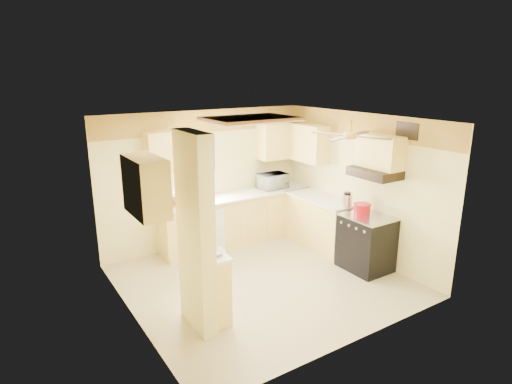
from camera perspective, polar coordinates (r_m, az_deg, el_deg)
floor at (r=6.82m, az=0.88°, el=-11.76°), size 4.00×4.00×0.00m
ceiling at (r=6.09m, az=0.97°, el=9.63°), size 4.00×4.00×0.00m
wall_back at (r=7.93m, az=-6.73°, el=1.78°), size 4.00×0.00×4.00m
wall_front at (r=4.97m, az=13.28°, el=-7.13°), size 4.00×0.00×4.00m
wall_left at (r=5.54m, az=-16.60°, el=-4.96°), size 0.00×3.80×3.80m
wall_right at (r=7.59m, az=13.57°, el=0.81°), size 0.00×3.80×3.80m
wallpaper_border at (r=7.73m, az=-6.91°, el=9.32°), size 4.00×0.02×0.40m
partition_column at (r=5.26m, az=-8.05°, el=-5.55°), size 0.20×0.70×2.50m
partition_ledge at (r=5.68m, az=-5.68°, el=-12.67°), size 0.25×0.55×0.90m
ledge_top at (r=5.48m, az=-5.81°, el=-8.34°), size 0.28×0.58×0.04m
lower_cabinets_back at (r=8.13m, az=-2.44°, el=-3.66°), size 3.00×0.60×0.90m
lower_cabinets_right at (r=8.04m, az=8.64°, el=-4.07°), size 0.60×1.40×0.90m
countertop_back at (r=7.98m, az=-2.45°, el=-0.49°), size 3.04×0.64×0.04m
countertop_right at (r=7.89m, az=8.72°, el=-0.87°), size 0.64×1.44×0.04m
dishwasher_panel at (r=7.55m, az=-6.16°, el=-5.47°), size 0.58×0.02×0.80m
window at (r=7.75m, az=-8.41°, el=3.66°), size 0.92×0.02×1.02m
upper_cab_back_left at (r=7.32m, az=-12.26°, el=5.16°), size 0.60×0.35×0.70m
upper_cab_back_right at (r=8.45m, az=3.20°, el=6.87°), size 0.90×0.35×0.70m
upper_cab_right at (r=8.25m, az=6.71°, el=6.57°), size 0.35×1.00×0.70m
upper_cab_left_wall at (r=5.18m, az=-14.47°, el=0.75°), size 0.35×0.75×0.70m
upper_cab_over_stove at (r=6.96m, az=16.20°, el=5.20°), size 0.35×0.76×0.52m
stove at (r=7.25m, az=14.49°, el=-6.54°), size 0.68×0.77×0.92m
range_hood at (r=6.96m, az=15.53°, el=2.48°), size 0.50×0.76×0.14m
poster_menu at (r=5.12m, az=-7.17°, el=0.96°), size 0.02×0.42×0.57m
poster_nashville at (r=5.32m, az=-6.94°, el=-5.82°), size 0.02×0.42×0.57m
ceiling_light_panel at (r=6.56m, az=-0.76°, el=9.68°), size 1.35×0.95×0.06m
ceiling_fan at (r=6.21m, az=12.40°, el=7.40°), size 1.15×1.15×0.26m
vent_grate at (r=6.81m, az=19.51°, el=7.69°), size 0.02×0.40×0.25m
microwave at (r=8.36m, az=2.25°, el=1.47°), size 0.54×0.37×0.30m
bowl at (r=5.42m, az=-5.41°, el=-8.05°), size 0.26×0.26×0.06m
dutch_oven at (r=7.11m, az=13.98°, el=-2.25°), size 0.28×0.28×0.19m
kettle at (r=7.35m, az=12.05°, el=-1.10°), size 0.17×0.17×0.26m
dish_rack at (r=7.40m, az=-10.81°, el=-1.30°), size 0.40×0.31×0.21m
utensil_crock at (r=7.86m, az=-5.85°, el=-0.16°), size 0.10×0.10×0.21m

